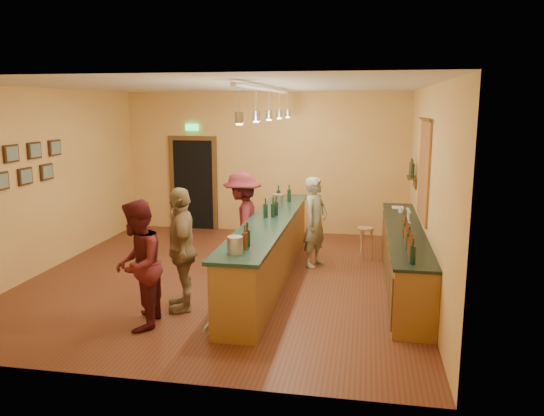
% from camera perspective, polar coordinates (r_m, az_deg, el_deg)
% --- Properties ---
extents(floor, '(7.00, 7.00, 0.00)m').
position_cam_1_polar(floor, '(9.19, -4.99, -7.45)').
color(floor, '#5B281A').
rests_on(floor, ground).
extents(ceiling, '(6.50, 7.00, 0.02)m').
position_cam_1_polar(ceiling, '(8.72, -5.35, 12.92)').
color(ceiling, silver).
rests_on(ceiling, wall_back).
extents(wall_back, '(6.50, 0.02, 3.20)m').
position_cam_1_polar(wall_back, '(12.20, -0.82, 4.87)').
color(wall_back, '#DE9553').
rests_on(wall_back, floor).
extents(wall_front, '(6.50, 0.02, 3.20)m').
position_cam_1_polar(wall_front, '(5.58, -14.67, -2.83)').
color(wall_front, '#DE9553').
rests_on(wall_front, floor).
extents(wall_left, '(0.02, 7.00, 3.20)m').
position_cam_1_polar(wall_left, '(10.16, -23.16, 2.76)').
color(wall_left, '#DE9553').
rests_on(wall_left, floor).
extents(wall_right, '(0.02, 7.00, 3.20)m').
position_cam_1_polar(wall_right, '(8.56, 16.34, 1.81)').
color(wall_right, '#DE9553').
rests_on(wall_right, floor).
extents(doorway, '(1.15, 0.09, 2.48)m').
position_cam_1_polar(doorway, '(12.66, -8.42, 2.82)').
color(doorway, black).
rests_on(doorway, wall_back).
extents(tapestry, '(0.03, 1.40, 1.60)m').
position_cam_1_polar(tapestry, '(8.91, 16.04, 3.81)').
color(tapestry, maroon).
rests_on(tapestry, wall_right).
extents(bottle_shelf, '(0.17, 0.55, 0.54)m').
position_cam_1_polar(bottle_shelf, '(10.41, 14.85, 3.82)').
color(bottle_shelf, '#543819').
rests_on(bottle_shelf, wall_right).
extents(picture_grid, '(0.06, 2.20, 0.70)m').
position_cam_1_polar(picture_grid, '(9.49, -25.58, 4.18)').
color(picture_grid, '#382111').
rests_on(picture_grid, wall_left).
extents(back_counter, '(0.60, 4.55, 1.27)m').
position_cam_1_polar(back_counter, '(8.94, 14.05, -5.00)').
color(back_counter, brown).
rests_on(back_counter, floor).
extents(tasting_bar, '(0.73, 5.10, 1.38)m').
position_cam_1_polar(tasting_bar, '(8.85, -0.32, -4.03)').
color(tasting_bar, brown).
rests_on(tasting_bar, floor).
extents(pendant_track, '(0.11, 4.60, 0.50)m').
position_cam_1_polar(pendant_track, '(8.55, -0.33, 11.55)').
color(pendant_track, silver).
rests_on(pendant_track, ceiling).
extents(bartender, '(0.60, 0.70, 1.64)m').
position_cam_1_polar(bartender, '(9.64, 4.69, -1.50)').
color(bartender, gray).
rests_on(bartender, floor).
extents(customer_a, '(0.78, 0.93, 1.71)m').
position_cam_1_polar(customer_a, '(7.14, -14.25, -5.98)').
color(customer_a, '#59191E').
rests_on(customer_a, floor).
extents(customer_b, '(0.77, 1.13, 1.78)m').
position_cam_1_polar(customer_b, '(7.65, -9.69, -4.38)').
color(customer_b, '#997A51').
rests_on(customer_b, floor).
extents(customer_c, '(0.78, 1.21, 1.77)m').
position_cam_1_polar(customer_c, '(9.28, -3.19, -1.54)').
color(customer_c, '#59191E').
rests_on(customer_c, floor).
extents(bar_stool, '(0.31, 0.31, 0.64)m').
position_cam_1_polar(bar_stool, '(10.15, 10.01, -2.90)').
color(bar_stool, '#906241').
rests_on(bar_stool, floor).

